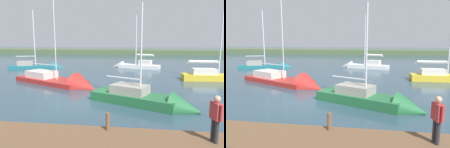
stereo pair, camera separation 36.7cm
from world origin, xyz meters
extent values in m
plane|color=#2D4756|center=(0.00, 0.00, 0.00)|extent=(200.00, 200.00, 0.00)
cube|color=#4C603D|center=(0.00, -47.65, 0.00)|extent=(180.00, 8.00, 2.40)
cube|color=brown|center=(0.00, 5.95, 0.27)|extent=(26.08, 2.18, 0.53)
cylinder|color=brown|center=(-2.61, 5.18, 0.87)|extent=(0.17, 0.17, 0.69)
cube|color=#236638|center=(-3.48, -0.31, 0.10)|extent=(5.85, 4.05, 1.00)
cone|color=#236638|center=(-6.44, 1.05, 0.10)|extent=(2.33, 2.42, 1.89)
cube|color=gray|center=(-3.20, -0.44, 0.87)|extent=(2.66, 2.25, 0.55)
cylinder|color=silver|center=(-3.88, -0.13, 3.39)|extent=(0.11, 0.11, 5.58)
cylinder|color=silver|center=(-2.74, -0.66, 1.56)|extent=(2.32, 1.13, 0.09)
cube|color=#B22823|center=(4.48, -5.81, 0.03)|extent=(7.72, 5.50, 0.73)
cone|color=#B22823|center=(0.63, -3.85, 0.03)|extent=(2.98, 3.09, 2.38)
cube|color=silver|center=(5.62, -6.38, 0.71)|extent=(3.33, 2.84, 0.63)
cylinder|color=silver|center=(3.71, -5.41, 4.24)|extent=(0.09, 0.09, 7.68)
cylinder|color=silver|center=(5.31, -6.23, 1.68)|extent=(3.24, 1.70, 0.07)
cube|color=white|center=(-3.76, -17.21, 0.05)|extent=(5.99, 3.31, 0.92)
cone|color=white|center=(-0.61, -18.16, 0.05)|extent=(1.98, 2.09, 1.72)
cube|color=silver|center=(-4.62, -16.95, 0.84)|extent=(1.94, 1.64, 0.67)
cylinder|color=silver|center=(-3.29, -17.35, 3.92)|extent=(0.14, 0.14, 6.83)
cylinder|color=silver|center=(-4.55, -16.97, 1.78)|extent=(2.55, 0.87, 0.11)
cylinder|color=silver|center=(-4.55, -16.97, 1.90)|extent=(2.34, 0.93, 0.25)
cube|color=gold|center=(-11.04, -8.93, 0.12)|extent=(5.88, 1.67, 0.99)
cube|color=silver|center=(-10.15, -8.93, 0.91)|extent=(2.23, 1.29, 0.58)
cylinder|color=silver|center=(-11.57, -8.94, 4.07)|extent=(0.12, 0.12, 6.92)
cylinder|color=silver|center=(-10.03, -8.93, 1.75)|extent=(3.08, 0.12, 0.09)
cylinder|color=silver|center=(-10.03, -8.93, 1.87)|extent=(2.78, 0.26, 0.23)
cube|color=#1E6B75|center=(11.24, -15.38, 0.01)|extent=(6.42, 3.41, 0.79)
cone|color=#1E6B75|center=(7.85, -16.36, 0.01)|extent=(2.03, 2.16, 1.78)
cube|color=gray|center=(12.10, -15.14, 0.72)|extent=(2.35, 1.83, 0.63)
cylinder|color=silver|center=(10.83, -15.50, 4.20)|extent=(0.14, 0.14, 7.60)
cylinder|color=silver|center=(12.08, -15.14, 1.69)|extent=(2.53, 0.82, 0.11)
cylinder|color=#28282D|center=(-6.40, 5.79, 0.94)|extent=(0.14, 0.14, 0.82)
cylinder|color=#28282D|center=(-6.35, 5.60, 0.94)|extent=(0.14, 0.14, 0.82)
cube|color=#B23333|center=(-6.38, 5.70, 1.64)|extent=(0.33, 0.49, 0.58)
sphere|color=tan|center=(-6.38, 5.70, 2.07)|extent=(0.22, 0.22, 0.22)
cylinder|color=#B23333|center=(-6.45, 5.96, 1.65)|extent=(0.09, 0.09, 0.55)
cylinder|color=#B23333|center=(-6.31, 5.43, 1.65)|extent=(0.09, 0.09, 0.55)
camera|label=1|loc=(-3.77, 12.96, 4.03)|focal=34.19mm
camera|label=2|loc=(-4.13, 12.91, 4.03)|focal=34.19mm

